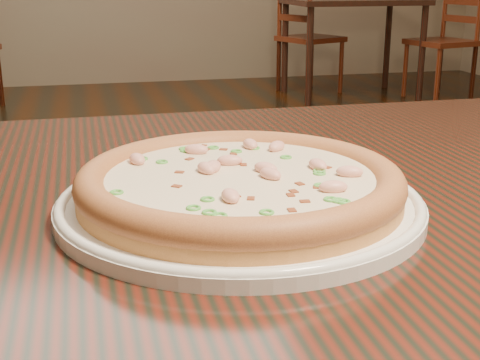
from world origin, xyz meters
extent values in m
plane|color=black|center=(0.00, 0.00, 0.00)|extent=(9.00, 9.00, 0.00)
cube|color=black|center=(0.04, -0.92, 0.73)|extent=(1.20, 0.80, 0.04)
cylinder|color=white|center=(-0.08, -0.97, 0.76)|extent=(0.33, 0.33, 0.01)
torus|color=white|center=(-0.08, -0.97, 0.76)|extent=(0.33, 0.33, 0.01)
cylinder|color=#C58446|center=(-0.08, -0.97, 0.77)|extent=(0.29, 0.29, 0.02)
torus|color=#BC763B|center=(-0.08, -0.97, 0.78)|extent=(0.29, 0.29, 0.03)
cylinder|color=beige|center=(-0.08, -0.97, 0.78)|extent=(0.24, 0.24, 0.00)
ellipsoid|color=#F2B29E|center=(-0.11, -0.89, 0.79)|extent=(0.03, 0.02, 0.01)
ellipsoid|color=#F2B29E|center=(-0.08, -0.93, 0.79)|extent=(0.03, 0.02, 0.01)
ellipsoid|color=#F2B29E|center=(-0.11, -1.03, 0.79)|extent=(0.01, 0.02, 0.01)
ellipsoid|color=#F2B29E|center=(-0.02, -1.03, 0.79)|extent=(0.03, 0.02, 0.01)
ellipsoid|color=#F2B29E|center=(-0.03, -0.89, 0.79)|extent=(0.03, 0.03, 0.01)
ellipsoid|color=#F2B29E|center=(-0.11, -0.95, 0.79)|extent=(0.02, 0.03, 0.01)
ellipsoid|color=#F2B29E|center=(-0.06, -0.97, 0.79)|extent=(0.03, 0.03, 0.01)
ellipsoid|color=#F2B29E|center=(-0.05, -0.88, 0.79)|extent=(0.02, 0.02, 0.01)
ellipsoid|color=#F2B29E|center=(0.01, -0.99, 0.79)|extent=(0.03, 0.02, 0.01)
ellipsoid|color=#F2B29E|center=(-0.17, -0.91, 0.79)|extent=(0.02, 0.03, 0.01)
ellipsoid|color=#F2B29E|center=(-0.06, -0.98, 0.79)|extent=(0.02, 0.03, 0.01)
ellipsoid|color=#F2B29E|center=(-0.01, -0.97, 0.79)|extent=(0.02, 0.03, 0.01)
ellipsoid|color=#F2B29E|center=(-0.10, -0.95, 0.79)|extent=(0.02, 0.03, 0.01)
cube|color=maroon|center=(-0.08, -0.88, 0.78)|extent=(0.01, 0.01, 0.00)
cube|color=maroon|center=(-0.05, -1.05, 0.78)|extent=(0.01, 0.01, 0.00)
cube|color=maroon|center=(-0.14, -0.99, 0.78)|extent=(0.01, 0.01, 0.00)
cube|color=maroon|center=(-0.03, -1.02, 0.78)|extent=(0.01, 0.01, 0.00)
cube|color=maroon|center=(-0.07, -0.94, 0.78)|extent=(0.01, 0.01, 0.00)
cube|color=maroon|center=(-0.10, -0.88, 0.78)|extent=(0.01, 0.01, 0.00)
cube|color=maroon|center=(-0.13, -0.95, 0.78)|extent=(0.01, 0.01, 0.00)
cube|color=maroon|center=(0.00, -0.97, 0.78)|extent=(0.01, 0.01, 0.00)
cube|color=maroon|center=(-0.07, -1.07, 0.78)|extent=(0.01, 0.01, 0.00)
cube|color=maroon|center=(-0.12, -0.91, 0.78)|extent=(0.01, 0.01, 0.00)
cube|color=maroon|center=(-0.10, -1.03, 0.78)|extent=(0.01, 0.01, 0.00)
cube|color=maroon|center=(-0.05, -1.03, 0.78)|extent=(0.01, 0.01, 0.00)
cube|color=maroon|center=(-0.04, -1.01, 0.78)|extent=(0.01, 0.01, 0.00)
cube|color=maroon|center=(-0.11, -0.88, 0.78)|extent=(0.01, 0.01, 0.00)
cube|color=maroon|center=(-0.10, -0.86, 0.78)|extent=(0.01, 0.01, 0.00)
cube|color=maroon|center=(-0.06, -1.03, 0.78)|extent=(0.01, 0.01, 0.00)
cube|color=maroon|center=(-0.09, -1.03, 0.78)|extent=(0.01, 0.01, 0.00)
cube|color=maroon|center=(-0.07, -0.90, 0.78)|extent=(0.01, 0.01, 0.00)
torus|color=green|center=(-0.09, -0.87, 0.79)|extent=(0.01, 0.01, 0.00)
torus|color=green|center=(-0.03, -0.92, 0.79)|extent=(0.02, 0.02, 0.00)
torus|color=green|center=(-0.02, -1.06, 0.79)|extent=(0.01, 0.01, 0.00)
torus|color=green|center=(-0.12, -1.03, 0.79)|extent=(0.01, 0.01, 0.00)
torus|color=green|center=(-0.14, -0.91, 0.79)|extent=(0.01, 0.01, 0.00)
torus|color=green|center=(-0.01, -0.98, 0.79)|extent=(0.02, 0.02, 0.00)
torus|color=green|center=(-0.03, -1.05, 0.79)|extent=(0.02, 0.02, 0.00)
torus|color=green|center=(-0.01, -0.98, 0.79)|extent=(0.01, 0.01, 0.00)
torus|color=green|center=(-0.07, -0.89, 0.79)|extent=(0.01, 0.01, 0.00)
torus|color=green|center=(-0.12, -0.88, 0.79)|extent=(0.01, 0.01, 0.00)
torus|color=green|center=(-0.02, -1.06, 0.79)|extent=(0.01, 0.01, 0.00)
torus|color=green|center=(-0.05, -0.88, 0.79)|extent=(0.01, 0.01, 0.00)
torus|color=green|center=(-0.06, -0.97, 0.79)|extent=(0.01, 0.01, 0.00)
torus|color=green|center=(-0.09, -1.07, 0.79)|extent=(0.01, 0.01, 0.00)
torus|color=green|center=(-0.02, -1.02, 0.79)|extent=(0.02, 0.02, 0.00)
torus|color=green|center=(-0.14, -1.05, 0.79)|extent=(0.01, 0.01, 0.00)
torus|color=green|center=(-0.16, -0.90, 0.79)|extent=(0.02, 0.02, 0.00)
torus|color=green|center=(-0.12, -0.87, 0.79)|extent=(0.01, 0.01, 0.00)
torus|color=green|center=(-0.19, -1.00, 0.79)|extent=(0.02, 0.02, 0.00)
torus|color=green|center=(-0.12, -1.07, 0.79)|extent=(0.01, 0.01, 0.00)
torus|color=green|center=(-0.13, -1.06, 0.79)|extent=(0.02, 0.02, 0.00)
cube|color=black|center=(1.87, 3.43, 0.73)|extent=(1.00, 0.70, 0.04)
cylinder|color=black|center=(1.42, 3.13, 0.35)|extent=(0.05, 0.05, 0.71)
cylinder|color=black|center=(2.32, 3.13, 0.35)|extent=(0.05, 0.05, 0.71)
cylinder|color=black|center=(1.42, 3.73, 0.35)|extent=(0.05, 0.05, 0.71)
cylinder|color=black|center=(2.32, 3.73, 0.35)|extent=(0.05, 0.05, 0.71)
cylinder|color=#551904|center=(-0.79, 3.65, 0.21)|extent=(0.04, 0.04, 0.41)
cube|color=#551904|center=(1.62, 3.68, 0.43)|extent=(0.55, 0.55, 0.04)
cylinder|color=#551904|center=(1.85, 3.59, 0.21)|extent=(0.04, 0.04, 0.41)
cylinder|color=#551904|center=(1.71, 3.92, 0.21)|extent=(0.04, 0.04, 0.41)
cylinder|color=#551904|center=(1.52, 3.45, 0.21)|extent=(0.04, 0.04, 0.41)
cylinder|color=#551904|center=(1.38, 3.78, 0.21)|extent=(0.04, 0.04, 0.41)
cylinder|color=#551904|center=(1.52, 3.45, 0.47)|extent=(0.04, 0.04, 0.95)
cylinder|color=#551904|center=(1.38, 3.78, 0.47)|extent=(0.04, 0.04, 0.95)
cube|color=#551904|center=(1.45, 3.61, 0.60)|extent=(0.17, 0.34, 0.05)
cube|color=#551904|center=(1.45, 3.61, 0.73)|extent=(0.17, 0.34, 0.05)
cube|color=#551904|center=(2.50, 3.18, 0.43)|extent=(0.51, 0.51, 0.04)
cylinder|color=#551904|center=(2.28, 3.31, 0.21)|extent=(0.04, 0.04, 0.41)
cylinder|color=#551904|center=(2.37, 2.96, 0.21)|extent=(0.04, 0.04, 0.41)
cylinder|color=#551904|center=(2.63, 3.39, 0.21)|extent=(0.04, 0.04, 0.41)
cylinder|color=#551904|center=(2.72, 3.05, 0.21)|extent=(0.04, 0.04, 0.41)
cylinder|color=#551904|center=(2.63, 3.39, 0.47)|extent=(0.04, 0.04, 0.95)
cylinder|color=#551904|center=(2.72, 3.05, 0.47)|extent=(0.04, 0.04, 0.95)
cube|color=#551904|center=(2.67, 3.22, 0.60)|extent=(0.12, 0.36, 0.05)
cube|color=#551904|center=(2.67, 3.22, 0.73)|extent=(0.12, 0.36, 0.05)
camera|label=1|loc=(-0.21, -1.52, 0.96)|focal=50.00mm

